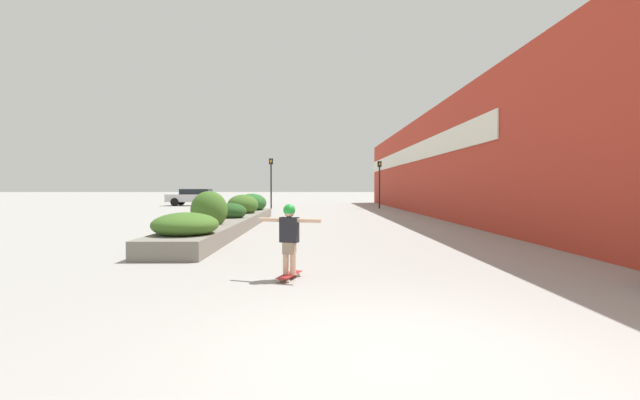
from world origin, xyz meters
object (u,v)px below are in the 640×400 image
at_px(skateboarder, 289,232).
at_px(car_center_left, 194,197).
at_px(car_leftmost, 446,196).
at_px(skateboard, 289,275).
at_px(traffic_light_right, 379,176).
at_px(traffic_light_left, 271,175).

height_order(skateboarder, car_center_left, car_center_left).
height_order(skateboarder, car_leftmost, car_leftmost).
xyz_separation_m(skateboard, car_center_left, (-10.26, 30.33, 0.73)).
distance_m(car_center_left, traffic_light_right, 16.48).
distance_m(skateboard, car_center_left, 32.03).
xyz_separation_m(skateboard, skateboarder, (0.00, -0.00, 0.76)).
distance_m(skateboard, traffic_light_left, 25.05).
bearing_deg(skateboard, traffic_light_left, 115.23).
bearing_deg(traffic_light_right, car_leftmost, 44.58).
bearing_deg(skateboard, car_center_left, 127.19).
height_order(skateboard, traffic_light_right, traffic_light_right).
distance_m(skateboarder, traffic_light_right, 25.81).
xyz_separation_m(traffic_light_left, traffic_light_right, (8.23, 0.45, -0.10)).
relative_size(car_center_left, traffic_light_right, 1.26).
xyz_separation_m(car_leftmost, traffic_light_left, (-15.51, -7.62, 1.71)).
relative_size(skateboarder, traffic_light_right, 0.34).
height_order(skateboard, car_leftmost, car_leftmost).
bearing_deg(traffic_light_left, car_leftmost, 26.17).
distance_m(car_center_left, traffic_light_left, 9.38).
bearing_deg(traffic_light_left, skateboard, -83.27).
bearing_deg(traffic_light_right, traffic_light_left, -176.88).
height_order(skateboard, car_center_left, car_center_left).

